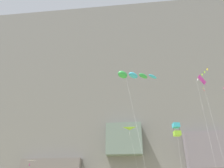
{
  "coord_description": "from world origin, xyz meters",
  "views": [
    {
      "loc": [
        3.35,
        -6.85,
        1.73
      ],
      "look_at": [
        0.56,
        18.45,
        15.27
      ],
      "focal_mm": 35.66,
      "sensor_mm": 36.0,
      "label": 1
    }
  ],
  "objects_px": {
    "kite_banner_mid_center": "(204,87)",
    "kite_delta_high_center": "(130,134)",
    "kite_box_low_center": "(177,130)",
    "kite_diamond_upper_right": "(203,83)",
    "kite_delta_upper_mid": "(29,164)",
    "kite_windsock_mid_left": "(132,75)"
  },
  "relations": [
    {
      "from": "kite_banner_mid_center",
      "to": "kite_box_low_center",
      "type": "relative_size",
      "value": 2.04
    },
    {
      "from": "kite_banner_mid_center",
      "to": "kite_box_low_center",
      "type": "bearing_deg",
      "value": -134.9
    },
    {
      "from": "kite_windsock_mid_left",
      "to": "kite_banner_mid_center",
      "type": "distance_m",
      "value": 17.52
    },
    {
      "from": "kite_delta_upper_mid",
      "to": "kite_windsock_mid_left",
      "type": "height_order",
      "value": "kite_windsock_mid_left"
    },
    {
      "from": "kite_delta_high_center",
      "to": "kite_banner_mid_center",
      "type": "height_order",
      "value": "kite_banner_mid_center"
    },
    {
      "from": "kite_diamond_upper_right",
      "to": "kite_banner_mid_center",
      "type": "distance_m",
      "value": 5.22
    },
    {
      "from": "kite_banner_mid_center",
      "to": "kite_delta_high_center",
      "type": "bearing_deg",
      "value": 157.6
    },
    {
      "from": "kite_banner_mid_center",
      "to": "kite_delta_upper_mid",
      "type": "bearing_deg",
      "value": 166.61
    },
    {
      "from": "kite_diamond_upper_right",
      "to": "kite_box_low_center",
      "type": "bearing_deg",
      "value": -156.78
    },
    {
      "from": "kite_windsock_mid_left",
      "to": "kite_box_low_center",
      "type": "relative_size",
      "value": 1.54
    },
    {
      "from": "kite_windsock_mid_left",
      "to": "kite_delta_upper_mid",
      "type": "bearing_deg",
      "value": 137.4
    },
    {
      "from": "kite_delta_upper_mid",
      "to": "kite_windsock_mid_left",
      "type": "distance_m",
      "value": 30.37
    },
    {
      "from": "kite_box_low_center",
      "to": "kite_delta_upper_mid",
      "type": "bearing_deg",
      "value": 150.81
    },
    {
      "from": "kite_delta_high_center",
      "to": "kite_box_low_center",
      "type": "xyz_separation_m",
      "value": [
        6.57,
        -12.62,
        -3.05
      ]
    },
    {
      "from": "kite_diamond_upper_right",
      "to": "kite_delta_upper_mid",
      "type": "bearing_deg",
      "value": 158.47
    },
    {
      "from": "kite_delta_upper_mid",
      "to": "kite_diamond_upper_right",
      "type": "relative_size",
      "value": 0.44
    },
    {
      "from": "kite_delta_upper_mid",
      "to": "kite_banner_mid_center",
      "type": "xyz_separation_m",
      "value": [
        34.1,
        -8.12,
        11.28
      ]
    },
    {
      "from": "kite_delta_upper_mid",
      "to": "kite_banner_mid_center",
      "type": "distance_m",
      "value": 36.82
    },
    {
      "from": "kite_delta_upper_mid",
      "to": "kite_box_low_center",
      "type": "xyz_separation_m",
      "value": [
        27.1,
        -15.14,
        1.75
      ]
    },
    {
      "from": "kite_diamond_upper_right",
      "to": "kite_box_low_center",
      "type": "distance_m",
      "value": 9.88
    },
    {
      "from": "kite_delta_upper_mid",
      "to": "kite_windsock_mid_left",
      "type": "xyz_separation_m",
      "value": [
        21.62,
        -19.88,
        7.69
      ]
    },
    {
      "from": "kite_delta_high_center",
      "to": "kite_windsock_mid_left",
      "type": "xyz_separation_m",
      "value": [
        1.09,
        -17.36,
        2.89
      ]
    }
  ]
}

